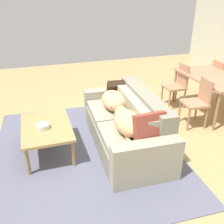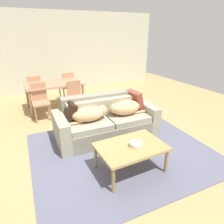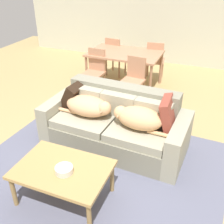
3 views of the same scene
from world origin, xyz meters
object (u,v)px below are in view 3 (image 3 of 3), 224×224
(coffee_table, at_px, (63,171))
(dining_chair_near_left, at_px, (95,70))
(couch, at_px, (116,125))
(dog_on_right_cushion, at_px, (138,118))
(throw_pillow_by_left_arm, at_px, (73,95))
(bowl_on_coffee_table, at_px, (64,170))
(dining_chair_far_right, at_px, (155,59))
(dining_table, at_px, (125,55))
(throw_pillow_by_right_arm, at_px, (169,114))
(dining_chair_far_left, at_px, (115,55))
(dog_on_left_cushion, at_px, (89,106))
(dining_chair_near_right, at_px, (134,78))

(coffee_table, bearing_deg, dining_chair_near_left, 108.10)
(couch, distance_m, dog_on_right_cushion, 0.49)
(couch, height_order, throw_pillow_by_left_arm, couch)
(bowl_on_coffee_table, bearing_deg, coffee_table, 137.53)
(dining_chair_near_left, xyz_separation_m, dining_chair_far_right, (0.97, 1.06, 0.01))
(coffee_table, relative_size, dining_table, 0.70)
(throw_pillow_by_right_arm, bearing_deg, dining_chair_far_right, 107.62)
(couch, bearing_deg, bowl_on_coffee_table, -91.48)
(dining_chair_near_left, xyz_separation_m, dining_chair_far_left, (0.02, 1.05, -0.00))
(dog_on_left_cushion, distance_m, throw_pillow_by_right_arm, 1.12)
(couch, relative_size, dining_chair_far_left, 2.35)
(dining_chair_near_right, height_order, dining_chair_far_left, dining_chair_far_left)
(coffee_table, distance_m, dining_chair_far_left, 3.89)
(dog_on_left_cushion, distance_m, bowl_on_coffee_table, 1.22)
(dog_on_left_cushion, height_order, dining_table, dining_table)
(coffee_table, xyz_separation_m, dining_chair_near_right, (-0.04, 2.64, 0.08))
(dog_on_left_cushion, xyz_separation_m, dining_chair_far_right, (0.30, 2.67, -0.10))
(dining_chair_far_left, bearing_deg, couch, 117.55)
(throw_pillow_by_right_arm, height_order, dining_chair_near_right, throw_pillow_by_right_arm)
(bowl_on_coffee_table, relative_size, dining_table, 0.13)
(dining_table, bearing_deg, dog_on_left_cushion, -84.13)
(dining_chair_far_left, bearing_deg, dining_table, 135.25)
(dog_on_left_cushion, relative_size, dining_chair_far_left, 0.92)
(throw_pillow_by_right_arm, xyz_separation_m, dining_chair_near_left, (-1.78, 1.50, -0.16))
(dining_table, xyz_separation_m, dining_chair_near_left, (-0.45, -0.52, -0.19))
(dining_chair_far_right, bearing_deg, throw_pillow_by_left_arm, 67.34)
(dining_table, bearing_deg, dog_on_right_cushion, -66.19)
(throw_pillow_by_left_arm, distance_m, coffee_table, 1.45)
(dining_chair_near_left, xyz_separation_m, dining_chair_near_right, (0.85, -0.10, -0.01))
(throw_pillow_by_right_arm, bearing_deg, dining_chair_far_left, 124.70)
(couch, height_order, coffee_table, couch)
(throw_pillow_by_left_arm, distance_m, dining_table, 1.95)
(throw_pillow_by_left_arm, height_order, dining_chair_far_left, dining_chair_far_left)
(dining_chair_near_left, bearing_deg, dining_chair_near_right, -4.85)
(dog_on_right_cushion, distance_m, dining_table, 2.40)
(dining_chair_near_right, bearing_deg, dining_table, 128.41)
(dining_table, bearing_deg, throw_pillow_by_right_arm, -56.66)
(couch, bearing_deg, dining_chair_far_left, 114.76)
(dog_on_left_cushion, relative_size, coffee_table, 0.80)
(dog_on_left_cushion, bearing_deg, coffee_table, -75.80)
(dining_chair_near_left, relative_size, dining_chair_near_right, 1.03)
(bowl_on_coffee_table, bearing_deg, dining_chair_far_right, 89.73)
(dog_on_left_cushion, relative_size, dining_chair_far_right, 0.92)
(coffee_table, distance_m, dining_chair_near_left, 2.88)
(couch, height_order, bowl_on_coffee_table, couch)
(throw_pillow_by_left_arm, distance_m, dining_chair_far_left, 2.49)
(throw_pillow_by_right_arm, bearing_deg, couch, -178.34)
(couch, relative_size, dining_table, 1.43)
(bowl_on_coffee_table, xyz_separation_m, dining_chair_far_right, (0.02, 3.85, 0.01))
(dining_table, height_order, dining_chair_far_right, dining_chair_far_right)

